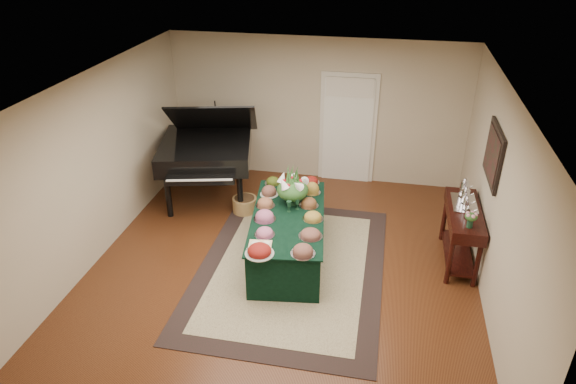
% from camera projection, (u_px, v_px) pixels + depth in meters
% --- Properties ---
extents(ground, '(6.00, 6.00, 0.00)m').
position_uv_depth(ground, '(284.00, 264.00, 7.57)').
color(ground, black).
rests_on(ground, ground).
extents(area_rug, '(2.64, 3.69, 0.01)m').
position_uv_depth(area_rug, '(291.00, 268.00, 7.47)').
color(area_rug, black).
rests_on(area_rug, ground).
extents(kitchen_doorway, '(1.05, 0.07, 2.10)m').
position_uv_depth(kitchen_doorway, '(348.00, 130.00, 9.55)').
color(kitchen_doorway, silver).
rests_on(kitchen_doorway, ground).
extents(buffet_table, '(1.30, 2.29, 0.72)m').
position_uv_depth(buffet_table, '(288.00, 236.00, 7.56)').
color(buffet_table, black).
rests_on(buffet_table, ground).
extents(food_platters, '(1.14, 2.41, 0.14)m').
position_uv_depth(food_platters, '(287.00, 212.00, 7.39)').
color(food_platters, silver).
rests_on(food_platters, buffet_table).
extents(cutting_board, '(0.34, 0.34, 0.10)m').
position_uv_depth(cutting_board, '(260.00, 244.00, 6.68)').
color(cutting_board, tan).
rests_on(cutting_board, buffet_table).
extents(green_goblets, '(0.18, 0.17, 0.18)m').
position_uv_depth(green_goblets, '(293.00, 205.00, 7.47)').
color(green_goblets, '#163722').
rests_on(green_goblets, buffet_table).
extents(floral_centerpiece, '(0.49, 0.49, 0.49)m').
position_uv_depth(floral_centerpiece, '(293.00, 186.00, 7.57)').
color(floral_centerpiece, '#163722').
rests_on(floral_centerpiece, buffet_table).
extents(grand_piano, '(1.90, 2.12, 1.87)m').
position_uv_depth(grand_piano, '(206.00, 149.00, 8.93)').
color(grand_piano, black).
rests_on(grand_piano, ground).
extents(wicker_basket, '(0.42, 0.42, 0.26)m').
position_uv_depth(wicker_basket, '(245.00, 205.00, 8.86)').
color(wicker_basket, olive).
rests_on(wicker_basket, ground).
extents(mahogany_sideboard, '(0.45, 1.34, 0.89)m').
position_uv_depth(mahogany_sideboard, '(463.00, 221.00, 7.32)').
color(mahogany_sideboard, black).
rests_on(mahogany_sideboard, ground).
extents(tea_service, '(0.34, 0.74, 0.30)m').
position_uv_depth(tea_service, '(466.00, 198.00, 7.29)').
color(tea_service, silver).
rests_on(tea_service, mahogany_sideboard).
extents(pink_bouquet, '(0.18, 0.18, 0.23)m').
position_uv_depth(pink_bouquet, '(471.00, 217.00, 6.74)').
color(pink_bouquet, '#163722').
rests_on(pink_bouquet, mahogany_sideboard).
extents(wall_painting, '(0.05, 0.95, 0.75)m').
position_uv_depth(wall_painting, '(493.00, 155.00, 6.77)').
color(wall_painting, black).
rests_on(wall_painting, ground).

